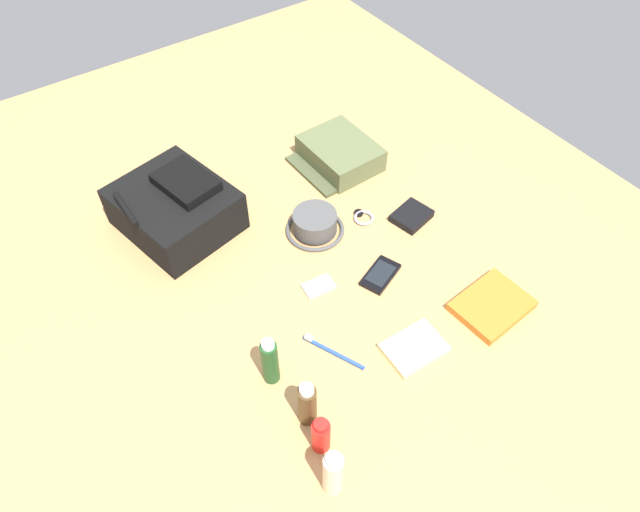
% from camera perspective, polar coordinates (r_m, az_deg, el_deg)
% --- Properties ---
extents(ground_plane, '(2.64, 2.02, 0.02)m').
position_cam_1_polar(ground_plane, '(1.64, -0.00, -1.18)').
color(ground_plane, tan).
rests_on(ground_plane, ground).
extents(backpack, '(0.37, 0.34, 0.16)m').
position_cam_1_polar(backpack, '(1.74, -14.01, 4.64)').
color(backpack, black).
rests_on(backpack, ground_plane).
extents(toiletry_pouch, '(0.25, 0.24, 0.08)m').
position_cam_1_polar(toiletry_pouch, '(1.91, 1.88, 10.00)').
color(toiletry_pouch, '#56603D').
rests_on(toiletry_pouch, ground_plane).
extents(bucket_hat, '(0.17, 0.17, 0.07)m').
position_cam_1_polar(bucket_hat, '(1.70, -0.51, 3.18)').
color(bucket_hat, '#4B4B4B').
rests_on(bucket_hat, ground_plane).
extents(lotion_bottle, '(0.04, 0.04, 0.15)m').
position_cam_1_polar(lotion_bottle, '(1.26, 1.28, -20.58)').
color(lotion_bottle, beige).
rests_on(lotion_bottle, ground_plane).
extents(sunscreen_spray, '(0.04, 0.04, 0.11)m').
position_cam_1_polar(sunscreen_spray, '(1.31, 0.08, -17.22)').
color(sunscreen_spray, red).
rests_on(sunscreen_spray, ground_plane).
extents(cologne_bottle, '(0.04, 0.04, 0.14)m').
position_cam_1_polar(cologne_bottle, '(1.33, -1.27, -14.36)').
color(cologne_bottle, '#473319').
rests_on(cologne_bottle, ground_plane).
extents(shampoo_bottle, '(0.04, 0.04, 0.16)m').
position_cam_1_polar(shampoo_bottle, '(1.37, -4.95, -10.29)').
color(shampoo_bottle, '#19471E').
rests_on(shampoo_bottle, ground_plane).
extents(paperback_novel, '(0.16, 0.20, 0.02)m').
position_cam_1_polar(paperback_novel, '(1.60, 16.55, -4.71)').
color(paperback_novel, orange).
rests_on(paperback_novel, ground_plane).
extents(cell_phone, '(0.11, 0.14, 0.01)m').
position_cam_1_polar(cell_phone, '(1.61, 5.96, -1.85)').
color(cell_phone, black).
rests_on(cell_phone, ground_plane).
extents(media_player, '(0.06, 0.09, 0.01)m').
position_cam_1_polar(media_player, '(1.58, -0.13, -2.99)').
color(media_player, '#B7B7BC').
rests_on(media_player, ground_plane).
extents(wristwatch, '(0.07, 0.06, 0.01)m').
position_cam_1_polar(wristwatch, '(1.75, 4.26, 3.82)').
color(wristwatch, '#99999E').
rests_on(wristwatch, ground_plane).
extents(toothbrush, '(0.16, 0.08, 0.02)m').
position_cam_1_polar(toothbrush, '(1.46, 0.98, -9.27)').
color(toothbrush, blue).
rests_on(toothbrush, ground_plane).
extents(wallet, '(0.11, 0.13, 0.02)m').
position_cam_1_polar(wallet, '(1.76, 9.00, 3.91)').
color(wallet, black).
rests_on(wallet, ground_plane).
extents(notepad, '(0.12, 0.15, 0.02)m').
position_cam_1_polar(notepad, '(1.48, 9.26, -8.91)').
color(notepad, beige).
rests_on(notepad, ground_plane).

